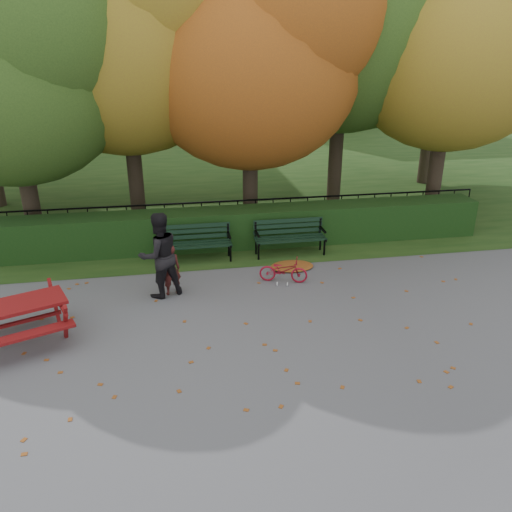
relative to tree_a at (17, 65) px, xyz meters
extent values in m
plane|color=slate|center=(5.19, -5.58, -4.52)|extent=(90.00, 90.00, 0.00)
plane|color=#183811|center=(5.19, 8.42, -4.52)|extent=(90.00, 90.00, 0.00)
cube|color=tan|center=(13.19, 22.42, 1.48)|extent=(9.00, 6.00, 12.00)
cube|color=black|center=(5.19, -1.08, -4.02)|extent=(13.00, 0.90, 1.00)
cube|color=black|center=(5.19, -0.28, -4.44)|extent=(14.00, 0.04, 0.04)
cube|color=black|center=(5.19, -0.28, -3.52)|extent=(14.00, 0.04, 0.04)
cylinder|color=black|center=(2.19, -0.28, -4.02)|extent=(0.03, 0.03, 1.00)
cylinder|color=black|center=(5.19, -0.28, -4.02)|extent=(0.03, 0.03, 1.00)
cylinder|color=black|center=(8.19, -0.28, -4.02)|extent=(0.03, 0.03, 1.00)
cylinder|color=black|center=(11.69, -0.28, -4.02)|extent=(0.03, 0.03, 1.00)
cylinder|color=black|center=(-0.31, 0.22, -3.21)|extent=(0.44, 0.44, 2.62)
ellipsoid|color=#2F4D1B|center=(-0.31, 0.22, -0.40)|extent=(5.60, 5.60, 5.04)
sphere|color=#2F4D1B|center=(0.67, -0.48, 0.86)|extent=(4.20, 4.20, 4.20)
cylinder|color=black|center=(2.39, 1.42, -2.95)|extent=(0.44, 0.44, 3.15)
ellipsoid|color=olive|center=(2.39, 1.42, 0.43)|extent=(6.40, 6.40, 5.76)
cylinder|color=black|center=(5.69, 0.62, -3.12)|extent=(0.44, 0.44, 2.80)
ellipsoid|color=brown|center=(5.69, 0.62, -0.12)|extent=(6.00, 6.00, 5.40)
sphere|color=brown|center=(6.74, -0.13, 1.23)|extent=(4.50, 4.50, 4.50)
cylinder|color=black|center=(8.69, 1.92, -2.77)|extent=(0.44, 0.44, 3.50)
ellipsoid|color=#2F4D1B|center=(8.69, 1.92, 0.98)|extent=(6.80, 6.80, 6.12)
cylinder|color=black|center=(11.39, 0.42, -3.03)|extent=(0.44, 0.44, 2.97)
ellipsoid|color=olive|center=(11.39, 0.42, 0.15)|extent=(5.80, 5.80, 5.22)
sphere|color=olive|center=(12.40, -0.30, 1.46)|extent=(4.35, 4.35, 4.35)
cylinder|color=black|center=(13.19, 4.42, -2.95)|extent=(0.44, 0.44, 3.15)
ellipsoid|color=#2F4D1B|center=(13.19, 4.42, 0.43)|extent=(6.00, 6.00, 5.40)
sphere|color=#2F4D1B|center=(14.24, 3.67, 1.78)|extent=(4.50, 4.50, 4.50)
cube|color=black|center=(3.89, -2.16, -4.08)|extent=(1.80, 0.12, 0.04)
cube|color=black|center=(3.89, -1.98, -4.08)|extent=(1.80, 0.12, 0.04)
cube|color=black|center=(3.89, -1.80, -4.08)|extent=(1.80, 0.12, 0.04)
cube|color=black|center=(3.89, -1.71, -3.97)|extent=(1.80, 0.05, 0.10)
cube|color=black|center=(3.89, -1.71, -3.82)|extent=(1.80, 0.05, 0.10)
cube|color=black|center=(3.89, -1.71, -3.69)|extent=(1.80, 0.05, 0.10)
cube|color=black|center=(3.04, -1.98, -4.10)|extent=(0.05, 0.55, 0.06)
cube|color=black|center=(3.04, -1.71, -3.88)|extent=(0.05, 0.05, 0.41)
cylinder|color=black|center=(3.04, -2.16, -4.30)|extent=(0.05, 0.05, 0.44)
cylinder|color=black|center=(3.04, -1.80, -4.30)|extent=(0.05, 0.05, 0.44)
cube|color=black|center=(3.04, -1.96, -3.90)|extent=(0.05, 0.45, 0.04)
cube|color=black|center=(4.74, -1.98, -4.10)|extent=(0.05, 0.55, 0.06)
cube|color=black|center=(4.74, -1.71, -3.88)|extent=(0.05, 0.05, 0.41)
cylinder|color=black|center=(4.74, -2.16, -4.30)|extent=(0.05, 0.05, 0.44)
cylinder|color=black|center=(4.74, -1.80, -4.30)|extent=(0.05, 0.05, 0.44)
cube|color=black|center=(4.74, -1.96, -3.90)|extent=(0.05, 0.45, 0.04)
cube|color=black|center=(6.29, -2.16, -4.08)|extent=(1.80, 0.12, 0.04)
cube|color=black|center=(6.29, -1.98, -4.08)|extent=(1.80, 0.12, 0.04)
cube|color=black|center=(6.29, -1.80, -4.08)|extent=(1.80, 0.12, 0.04)
cube|color=black|center=(6.29, -1.71, -3.97)|extent=(1.80, 0.05, 0.10)
cube|color=black|center=(6.29, -1.71, -3.82)|extent=(1.80, 0.05, 0.10)
cube|color=black|center=(6.29, -1.71, -3.69)|extent=(1.80, 0.05, 0.10)
cube|color=black|center=(5.44, -1.98, -4.10)|extent=(0.05, 0.55, 0.06)
cube|color=black|center=(5.44, -1.71, -3.88)|extent=(0.05, 0.05, 0.41)
cylinder|color=black|center=(5.44, -2.16, -4.30)|extent=(0.05, 0.05, 0.44)
cylinder|color=black|center=(5.44, -1.80, -4.30)|extent=(0.05, 0.05, 0.44)
cube|color=black|center=(5.44, -1.96, -3.90)|extent=(0.05, 0.45, 0.04)
cube|color=black|center=(7.14, -1.98, -4.10)|extent=(0.05, 0.55, 0.06)
cube|color=black|center=(7.14, -1.71, -3.88)|extent=(0.05, 0.05, 0.41)
cylinder|color=black|center=(7.14, -2.16, -4.30)|extent=(0.05, 0.05, 0.44)
cylinder|color=black|center=(7.14, -1.80, -4.30)|extent=(0.05, 0.05, 0.44)
cube|color=black|center=(7.14, -1.96, -3.90)|extent=(0.05, 0.45, 0.04)
cube|color=maroon|center=(0.51, -5.19, -3.78)|extent=(1.96, 1.38, 0.06)
cube|color=maroon|center=(0.74, -5.74, -4.08)|extent=(1.77, 0.92, 0.05)
cube|color=maroon|center=(0.29, -4.63, -4.08)|extent=(1.77, 0.92, 0.05)
cube|color=maroon|center=(1.41, -5.31, -4.12)|extent=(0.25, 0.50, 0.88)
cube|color=maroon|center=(1.07, -4.47, -4.12)|extent=(0.25, 0.50, 0.88)
cube|color=maroon|center=(1.24, -4.89, -3.86)|extent=(0.57, 1.28, 0.06)
cube|color=maroon|center=(0.51, -5.19, -4.12)|extent=(1.51, 0.67, 0.06)
ellipsoid|color=maroon|center=(6.15, -2.77, -4.48)|extent=(1.21, 0.99, 0.07)
imported|color=#471916|center=(3.28, -3.68, -3.95)|extent=(0.46, 0.35, 1.14)
imported|color=black|center=(3.07, -3.70, -3.60)|extent=(1.10, 1.00, 1.84)
imported|color=maroon|center=(5.76, -3.51, -4.24)|extent=(1.15, 0.69, 0.57)
camera|label=1|loc=(3.41, -13.44, 0.35)|focal=35.00mm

